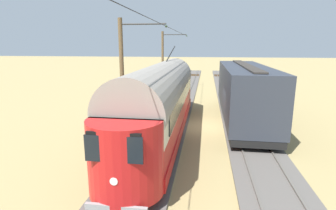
{
  "coord_description": "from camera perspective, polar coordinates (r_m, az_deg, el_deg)",
  "views": [
    {
      "loc": [
        0.03,
        17.17,
        5.29
      ],
      "look_at": [
        2.35,
        1.27,
        1.67
      ],
      "focal_mm": 28.28,
      "sensor_mm": 36.0,
      "label": 1
    }
  ],
  "objects": [
    {
      "name": "ground_plane",
      "position": [
        17.97,
        8.04,
        -4.57
      ],
      "size": [
        220.0,
        220.0,
        0.0
      ],
      "primitive_type": "plane",
      "color": "#9E8956"
    },
    {
      "name": "boxcar_adjacent",
      "position": [
        19.25,
        16.03,
        2.84
      ],
      "size": [
        2.96,
        12.26,
        3.85
      ],
      "color": "#2D333D",
      "rests_on": "ground"
    },
    {
      "name": "track_adjacent_siding",
      "position": [
        18.43,
        -0.03,
        -3.82
      ],
      "size": [
        2.8,
        80.0,
        0.18
      ],
      "color": "#56514C",
      "rests_on": "ground"
    },
    {
      "name": "catenary_pole_mid_near",
      "position": [
        17.7,
        -9.62,
        7.29
      ],
      "size": [
        3.17,
        0.28,
        7.01
      ],
      "color": "brown",
      "rests_on": "ground"
    },
    {
      "name": "track_end_bumper",
      "position": [
        33.5,
        12.72,
        3.98
      ],
      "size": [
        1.8,
        0.6,
        0.8
      ],
      "primitive_type": "cube",
      "color": "#B2A519",
      "rests_on": "ground"
    },
    {
      "name": "overhead_wire_run",
      "position": [
        17.81,
        -0.23,
        16.46
      ],
      "size": [
        2.96,
        36.65,
        0.18
      ],
      "color": "black",
      "rests_on": "ground"
    },
    {
      "name": "vintage_streetcar",
      "position": [
        15.29,
        -1.51,
        1.22
      ],
      "size": [
        2.65,
        16.23,
        5.09
      ],
      "color": "red",
      "rests_on": "ground"
    },
    {
      "name": "track_streetcar_siding",
      "position": [
        18.44,
        16.15,
        -4.33
      ],
      "size": [
        2.8,
        80.0,
        0.18
      ],
      "color": "#56514C",
      "rests_on": "ground"
    },
    {
      "name": "switch_stand",
      "position": [
        25.02,
        17.83,
        1.49
      ],
      "size": [
        0.5,
        0.3,
        1.24
      ],
      "color": "black",
      "rests_on": "ground"
    },
    {
      "name": "catenary_pole_foreground",
      "position": [
        33.58,
        -1.0,
        9.93
      ],
      "size": [
        3.17,
        0.28,
        7.01
      ],
      "color": "brown",
      "rests_on": "ground"
    }
  ]
}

